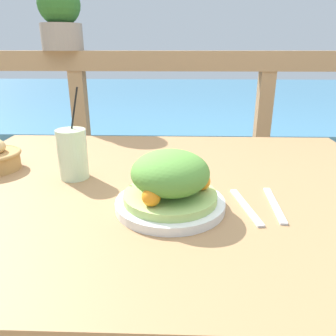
# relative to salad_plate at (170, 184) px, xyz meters

# --- Properties ---
(patio_table) EXTENTS (1.29, 0.98, 0.72)m
(patio_table) POSITION_rel_salad_plate_xyz_m (-0.02, 0.14, -0.14)
(patio_table) COLOR #997047
(patio_table) RESTS_ON ground_plane
(railing_fence) EXTENTS (2.80, 0.08, 1.05)m
(railing_fence) POSITION_rel_salad_plate_xyz_m (-0.02, 0.95, -0.03)
(railing_fence) COLOR #937551
(railing_fence) RESTS_ON ground_plane
(sea_backdrop) EXTENTS (12.00, 4.00, 0.51)m
(sea_backdrop) POSITION_rel_salad_plate_xyz_m (-0.02, 3.45, -0.52)
(sea_backdrop) COLOR teal
(sea_backdrop) RESTS_ON ground_plane
(salad_plate) EXTENTS (0.25, 0.25, 0.14)m
(salad_plate) POSITION_rel_salad_plate_xyz_m (0.00, 0.00, 0.00)
(salad_plate) COLOR silver
(salad_plate) RESTS_ON patio_table
(drink_glass) EXTENTS (0.08, 0.08, 0.25)m
(drink_glass) POSITION_rel_salad_plate_xyz_m (-0.27, 0.18, 0.01)
(drink_glass) COLOR beige
(drink_glass) RESTS_ON patio_table
(potted_plant) EXTENTS (0.19, 0.19, 0.29)m
(potted_plant) POSITION_rel_salad_plate_xyz_m (-0.53, 0.95, 0.42)
(potted_plant) COLOR gray
(potted_plant) RESTS_ON railing_fence
(fork) EXTENTS (0.05, 0.18, 0.00)m
(fork) POSITION_rel_salad_plate_xyz_m (0.17, 0.01, -0.06)
(fork) COLOR silver
(fork) RESTS_ON patio_table
(knife) EXTENTS (0.02, 0.18, 0.00)m
(knife) POSITION_rel_salad_plate_xyz_m (0.24, 0.02, -0.06)
(knife) COLOR silver
(knife) RESTS_ON patio_table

